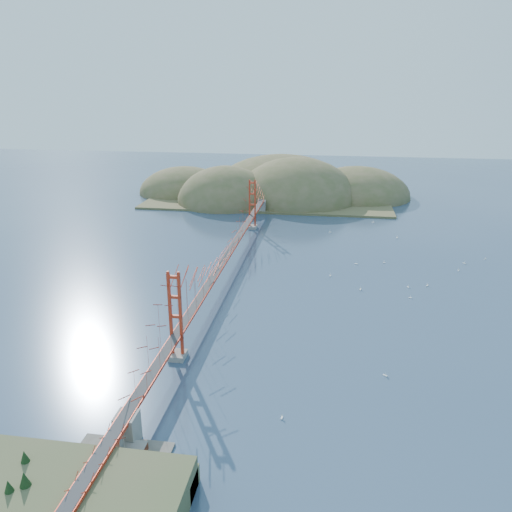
# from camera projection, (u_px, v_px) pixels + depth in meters

# --- Properties ---
(ground) EXTENTS (320.00, 320.00, 0.00)m
(ground) POSITION_uv_depth(u_px,v_px,m) (227.00, 273.00, 91.04)
(ground) COLOR #2F445F
(ground) RESTS_ON ground
(bridge) EXTENTS (2.20, 94.40, 12.00)m
(bridge) POSITION_uv_depth(u_px,v_px,m) (226.00, 236.00, 88.91)
(bridge) COLOR gray
(bridge) RESTS_ON ground
(approach_viaduct) EXTENTS (1.40, 12.00, 3.38)m
(approach_viaduct) POSITION_uv_depth(u_px,v_px,m) (99.00, 466.00, 41.74)
(approach_viaduct) COLOR #B32813
(approach_viaduct) RESTS_ON ground
(promontory) EXTENTS (9.00, 6.00, 0.24)m
(promontory) POSITION_uv_depth(u_px,v_px,m) (118.00, 461.00, 45.72)
(promontory) COLOR #59544C
(promontory) RESTS_ON ground
(fort) EXTENTS (3.70, 2.30, 1.75)m
(fort) POSITION_uv_depth(u_px,v_px,m) (125.00, 451.00, 46.14)
(fort) COLOR brown
(fort) RESTS_ON ground
(far_headlands) EXTENTS (84.00, 58.00, 25.00)m
(far_headlands) POSITION_uv_depth(u_px,v_px,m) (279.00, 195.00, 154.70)
(far_headlands) COLOR #786245
(far_headlands) RESTS_ON ground
(sailboat_8) EXTENTS (0.53, 0.53, 0.60)m
(sailboat_8) POSITION_uv_depth(u_px,v_px,m) (384.00, 263.00, 96.03)
(sailboat_8) COLOR white
(sailboat_8) RESTS_ON ground
(sailboat_14) EXTENTS (0.58, 0.63, 0.71)m
(sailboat_14) POSITION_uv_depth(u_px,v_px,m) (360.00, 289.00, 83.62)
(sailboat_14) COLOR white
(sailboat_14) RESTS_ON ground
(sailboat_6) EXTENTS (0.61, 0.61, 0.65)m
(sailboat_6) POSITION_uv_depth(u_px,v_px,m) (385.00, 375.00, 59.09)
(sailboat_6) COLOR white
(sailboat_6) RESTS_ON ground
(sailboat_2) EXTENTS (0.50, 0.42, 0.58)m
(sailboat_2) POSITION_uv_depth(u_px,v_px,m) (410.00, 297.00, 80.44)
(sailboat_2) COLOR white
(sailboat_2) RESTS_ON ground
(sailboat_11) EXTENTS (0.64, 0.64, 0.67)m
(sailboat_11) POSITION_uv_depth(u_px,v_px,m) (464.00, 263.00, 95.82)
(sailboat_11) COLOR white
(sailboat_11) RESTS_ON ground
(sailboat_9) EXTENTS (0.62, 0.62, 0.66)m
(sailboat_9) POSITION_uv_depth(u_px,v_px,m) (427.00, 285.00, 85.27)
(sailboat_9) COLOR white
(sailboat_9) RESTS_ON ground
(sailboat_16) EXTENTS (0.62, 0.58, 0.69)m
(sailboat_16) POSITION_uv_depth(u_px,v_px,m) (356.00, 263.00, 95.50)
(sailboat_16) COLOR white
(sailboat_16) RESTS_ON ground
(sailboat_12) EXTENTS (0.58, 0.47, 0.68)m
(sailboat_12) POSITION_uv_depth(u_px,v_px,m) (330.00, 232.00, 115.76)
(sailboat_12) COLOR white
(sailboat_12) RESTS_ON ground
(sailboat_10) EXTENTS (0.45, 0.53, 0.62)m
(sailboat_10) POSITION_uv_depth(u_px,v_px,m) (282.00, 417.00, 51.63)
(sailboat_10) COLOR white
(sailboat_10) RESTS_ON ground
(sailboat_7) EXTENTS (0.64, 0.55, 0.74)m
(sailboat_7) POSITION_uv_depth(u_px,v_px,m) (373.00, 222.00, 123.86)
(sailboat_7) COLOR white
(sailboat_7) RESTS_ON ground
(sailboat_1) EXTENTS (0.52, 0.54, 0.61)m
(sailboat_1) POSITION_uv_depth(u_px,v_px,m) (408.00, 287.00, 84.68)
(sailboat_1) COLOR white
(sailboat_1) RESTS_ON ground
(sailboat_17) EXTENTS (0.49, 0.49, 0.55)m
(sailboat_17) POSITION_uv_depth(u_px,v_px,m) (485.00, 259.00, 98.12)
(sailboat_17) COLOR white
(sailboat_17) RESTS_ON ground
(sailboat_0) EXTENTS (0.44, 0.51, 0.59)m
(sailboat_0) POSITION_uv_depth(u_px,v_px,m) (330.00, 275.00, 89.58)
(sailboat_0) COLOR white
(sailboat_0) RESTS_ON ground
(sailboat_15) EXTENTS (0.56, 0.59, 0.66)m
(sailboat_15) POSITION_uv_depth(u_px,v_px,m) (397.00, 237.00, 111.69)
(sailboat_15) COLOR white
(sailboat_15) RESTS_ON ground
(sailboat_4) EXTENTS (0.56, 0.56, 0.60)m
(sailboat_4) POSITION_uv_depth(u_px,v_px,m) (458.00, 270.00, 92.11)
(sailboat_4) COLOR white
(sailboat_4) RESTS_ON ground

